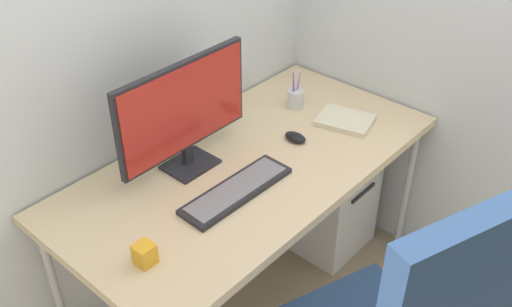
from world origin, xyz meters
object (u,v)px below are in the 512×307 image
Objects in this scene: monitor at (184,111)px; notebook at (345,120)px; mouse at (295,137)px; filing_cabinet at (320,191)px; pen_holder at (295,98)px; desk_clamp_accessory at (145,254)px; keyboard at (237,190)px.

monitor is 0.74m from notebook.
monitor is 0.50m from mouse.
pen_holder is at bearing 124.08° from filing_cabinet.
monitor reaches higher than desk_clamp_accessory.
filing_cabinet is 8.03× the size of desk_clamp_accessory.
filing_cabinet is at bearing 9.32° from mouse.
notebook reaches higher than keyboard.
desk_clamp_accessory is at bearing 165.06° from notebook.
pen_holder is (-0.08, 0.11, 0.51)m from filing_cabinet.
keyboard is 0.66m from pen_holder.
notebook is 3.13× the size of desk_clamp_accessory.
mouse is 0.27m from pen_holder.
pen_holder is (0.61, -0.03, -0.19)m from monitor.
filing_cabinet is 0.53m from pen_holder.
desk_clamp_accessory reaches higher than notebook.
notebook is at bearing -82.17° from pen_holder.
notebook is at bearing -108.91° from filing_cabinet.
desk_clamp_accessory is (-1.13, -0.13, 0.50)m from filing_cabinet.
notebook is (0.03, -0.24, -0.03)m from pen_holder.
keyboard is 6.41× the size of desk_clamp_accessory.
filing_cabinet is at bearing 55.92° from notebook.
monitor is at bearing 151.97° from mouse.
mouse reaches higher than notebook.
monitor is at bearing 32.42° from desk_clamp_accessory.
mouse is at bearing -169.23° from filing_cabinet.
pen_holder is at bearing -2.84° from monitor.
filing_cabinet is 0.85m from keyboard.
monitor is 0.34m from keyboard.
keyboard is 0.65m from notebook.
filing_cabinet is 3.26× the size of pen_holder.
keyboard is at bearing -173.97° from mouse.
keyboard is at bearing -90.55° from monitor.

